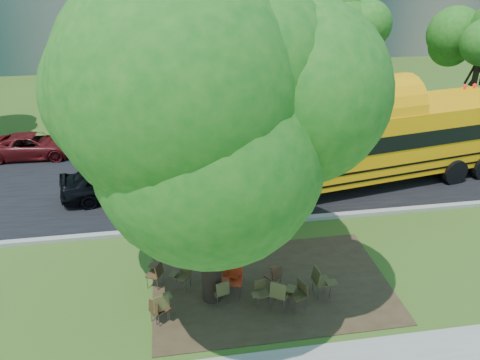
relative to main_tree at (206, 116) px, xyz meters
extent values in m
plane|color=#3B581B|center=(0.80, 0.79, -5.50)|extent=(160.00, 160.00, 0.00)
cube|color=#382819|center=(1.80, 0.29, -5.48)|extent=(7.00, 4.50, 0.03)
cube|color=black|center=(0.80, 7.79, -5.48)|extent=(80.00, 8.00, 0.04)
cube|color=gray|center=(0.80, 3.79, -5.43)|extent=(80.00, 0.25, 0.14)
cube|color=gray|center=(0.80, 11.89, -5.43)|extent=(80.00, 0.25, 0.14)
cylinder|color=black|center=(-4.20, 16.79, -3.75)|extent=(0.32, 0.32, 3.50)
sphere|color=#166116|center=(-4.20, 16.79, -1.28)|extent=(4.80, 4.80, 4.80)
cylinder|color=black|center=(8.80, 14.79, -3.40)|extent=(0.38, 0.38, 4.20)
sphere|color=#166116|center=(8.80, 14.79, -0.46)|extent=(5.60, 5.60, 5.60)
cylinder|color=black|center=(16.80, 13.79, -3.70)|extent=(0.34, 0.34, 3.60)
cylinder|color=black|center=(0.00, 0.00, -3.28)|extent=(0.56, 0.56, 4.43)
sphere|color=#166116|center=(0.00, 0.00, 0.01)|extent=(7.20, 7.20, 7.20)
cube|color=#FEA108|center=(7.57, 6.51, -3.54)|extent=(12.43, 4.78, 2.70)
cube|color=black|center=(7.89, 6.57, -3.24)|extent=(11.78, 4.71, 0.66)
cube|color=#FEA108|center=(0.90, 5.36, -4.39)|extent=(1.83, 2.64, 1.05)
cube|color=black|center=(7.57, 6.51, -4.23)|extent=(12.46, 4.82, 0.09)
cube|color=black|center=(7.57, 6.51, -4.64)|extent=(12.46, 4.82, 0.09)
cylinder|color=black|center=(1.61, 4.08, -4.95)|extent=(1.14, 0.51, 1.10)
cylinder|color=black|center=(1.14, 6.80, -4.95)|extent=(1.14, 0.51, 1.10)
cylinder|color=black|center=(10.96, 5.70, -4.95)|extent=(1.14, 0.51, 1.10)
cylinder|color=black|center=(10.49, 8.42, -4.95)|extent=(1.14, 0.51, 1.10)
cylinder|color=black|center=(12.01, 8.68, -4.95)|extent=(1.14, 0.51, 1.10)
cube|color=#4E4922|center=(-1.46, -0.63, -5.02)|extent=(0.55, 0.53, 0.05)
cube|color=#4E4922|center=(-1.41, -0.81, -4.79)|extent=(0.43, 0.22, 0.42)
cube|color=#4E4922|center=(-1.26, -0.41, -4.90)|extent=(0.31, 0.35, 0.03)
cylinder|color=slate|center=(-1.68, -0.51, -5.26)|extent=(0.03, 0.03, 0.47)
cylinder|color=slate|center=(-1.24, -0.75, -5.26)|extent=(0.03, 0.03, 0.47)
cube|color=#3E2616|center=(-1.49, -0.71, -5.10)|extent=(0.52, 0.52, 0.04)
cube|color=#3E2616|center=(-1.61, -0.82, -4.90)|extent=(0.30, 0.32, 0.36)
cube|color=#3E2616|center=(-1.26, -0.79, -4.99)|extent=(0.32, 0.31, 0.03)
cylinder|color=slate|center=(-1.48, -0.50, -5.30)|extent=(0.02, 0.02, 0.40)
cylinder|color=slate|center=(-1.51, -0.92, -5.30)|extent=(0.02, 0.02, 0.40)
cube|color=brown|center=(0.21, -0.24, -5.07)|extent=(0.50, 0.49, 0.05)
cube|color=brown|center=(0.27, -0.40, -4.86)|extent=(0.39, 0.20, 0.39)
cube|color=brown|center=(0.39, -0.04, -4.95)|extent=(0.28, 0.32, 0.03)
cylinder|color=slate|center=(0.01, -0.13, -5.28)|extent=(0.02, 0.02, 0.43)
cylinder|color=slate|center=(0.42, -0.34, -5.28)|extent=(0.02, 0.02, 0.43)
cube|color=#AC2C12|center=(0.66, 0.07, -5.02)|extent=(0.54, 0.52, 0.05)
cube|color=#AC2C12|center=(0.71, 0.26, -4.79)|extent=(0.44, 0.20, 0.43)
cube|color=#AC2C12|center=(0.38, -0.01, -4.89)|extent=(0.30, 0.34, 0.03)
cylinder|color=slate|center=(0.79, -0.14, -5.26)|extent=(0.03, 0.03, 0.48)
cylinder|color=slate|center=(0.53, 0.29, -5.26)|extent=(0.03, 0.03, 0.48)
cube|color=brown|center=(1.82, -0.67, -5.00)|extent=(0.63, 0.62, 0.06)
cube|color=brown|center=(1.71, -0.84, -4.76)|extent=(0.43, 0.32, 0.44)
cube|color=brown|center=(2.13, -0.68, -4.87)|extent=(0.37, 0.39, 0.03)
cylinder|color=slate|center=(1.76, -0.41, -5.25)|extent=(0.03, 0.03, 0.50)
cylinder|color=slate|center=(1.88, -0.93, -5.25)|extent=(0.03, 0.03, 0.50)
cube|color=#504322|center=(1.34, -0.49, -5.10)|extent=(0.41, 0.40, 0.04)
cube|color=#504322|center=(1.32, -0.33, -4.90)|extent=(0.36, 0.13, 0.36)
cube|color=#504322|center=(1.15, -0.64, -4.99)|extent=(0.22, 0.27, 0.03)
cylinder|color=slate|center=(1.51, -0.62, -5.30)|extent=(0.02, 0.02, 0.40)
cylinder|color=slate|center=(1.17, -0.36, -5.30)|extent=(0.02, 0.02, 0.40)
cube|color=#41361C|center=(2.28, -0.79, -5.04)|extent=(0.55, 0.56, 0.05)
cube|color=#41361C|center=(2.45, -0.72, -4.81)|extent=(0.26, 0.41, 0.41)
cube|color=#41361C|center=(2.05, -0.63, -4.91)|extent=(0.35, 0.32, 0.03)
cylinder|color=slate|center=(2.19, -1.02, -5.27)|extent=(0.02, 0.02, 0.46)
cylinder|color=slate|center=(2.37, -0.56, -5.27)|extent=(0.02, 0.02, 0.46)
cube|color=#45401E|center=(3.13, -0.36, -5.00)|extent=(0.49, 0.51, 0.06)
cube|color=#45401E|center=(2.94, -0.38, -4.75)|extent=(0.15, 0.45, 0.45)
cube|color=#45401E|center=(3.32, -0.61, -4.87)|extent=(0.34, 0.28, 0.03)
cylinder|color=slate|center=(3.30, -0.15, -5.25)|extent=(0.03, 0.03, 0.50)
cylinder|color=slate|center=(2.97, -0.57, -5.25)|extent=(0.03, 0.03, 0.50)
cube|color=#462E19|center=(-1.62, 0.81, -5.06)|extent=(0.53, 0.54, 0.05)
cube|color=#462E19|center=(-1.46, 0.73, -4.85)|extent=(0.26, 0.39, 0.39)
cube|color=#462E19|center=(-1.63, 1.08, -4.94)|extent=(0.34, 0.31, 0.03)
cylinder|color=slate|center=(-1.84, 0.74, -5.28)|extent=(0.02, 0.02, 0.44)
cylinder|color=slate|center=(-1.40, 0.88, -5.28)|extent=(0.02, 0.02, 0.44)
cube|color=#483D1F|center=(-0.80, 0.61, -5.08)|extent=(0.53, 0.52, 0.05)
cube|color=#483D1F|center=(-0.71, 0.74, -4.88)|extent=(0.35, 0.28, 0.37)
cube|color=#483D1F|center=(-1.06, 0.63, -4.97)|extent=(0.31, 0.33, 0.03)
cylinder|color=slate|center=(-0.76, 0.39, -5.29)|extent=(0.02, 0.02, 0.42)
cylinder|color=slate|center=(-0.84, 0.83, -5.29)|extent=(0.02, 0.02, 0.42)
cube|color=#A83212|center=(0.64, 0.49, -5.05)|extent=(0.55, 0.56, 0.05)
cube|color=#A83212|center=(0.48, 0.57, -4.82)|extent=(0.27, 0.40, 0.40)
cube|color=#A83212|center=(0.65, 0.21, -4.92)|extent=(0.35, 0.33, 0.03)
cylinder|color=slate|center=(0.87, 0.56, -5.27)|extent=(0.02, 0.02, 0.45)
cylinder|color=slate|center=(0.41, 0.41, -5.27)|extent=(0.02, 0.02, 0.45)
cube|color=#502F1C|center=(1.81, 0.18, -5.08)|extent=(0.53, 0.53, 0.05)
cube|color=#502F1C|center=(1.90, 0.04, -4.87)|extent=(0.37, 0.27, 0.38)
cube|color=#502F1C|center=(1.94, 0.41, -4.96)|extent=(0.31, 0.33, 0.03)
cylinder|color=slate|center=(1.59, 0.24, -5.29)|extent=(0.02, 0.02, 0.42)
cylinder|color=slate|center=(2.03, 0.13, -5.29)|extent=(0.02, 0.02, 0.42)
imported|color=black|center=(-3.03, 6.83, -4.73)|extent=(4.73, 2.54, 1.53)
imported|color=#520E10|center=(-7.38, 11.59, -4.92)|extent=(4.26, 2.09, 1.16)
camera|label=1|loc=(-0.88, -10.55, 3.52)|focal=35.00mm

